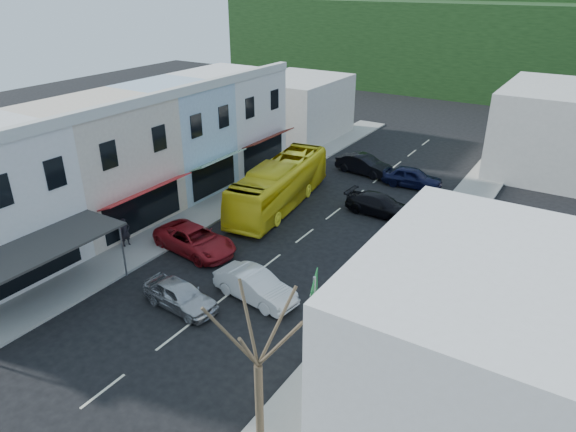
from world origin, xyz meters
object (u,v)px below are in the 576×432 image
object	(u,v)px
direction_sign	(313,319)
traffic_signal	(491,127)
car_red	(195,241)
street_tree	(258,365)
bus	(279,186)
car_white	(255,287)
car_silver	(180,295)
pedestrian_left	(125,233)

from	to	relation	value
direction_sign	traffic_signal	distance (m)	32.92
car_red	street_tree	world-z (taller)	street_tree
bus	direction_sign	bearing A→B (deg)	-60.06
car_white	direction_sign	world-z (taller)	direction_sign
bus	car_white	world-z (taller)	bus
car_silver	car_red	size ratio (longest dim) A/B	0.96
car_silver	traffic_signal	bearing A→B (deg)	-7.69
pedestrian_left	car_white	bearing A→B (deg)	-79.15
car_silver	street_tree	distance (m)	10.15
car_white	pedestrian_left	distance (m)	9.87
car_silver	street_tree	xyz separation A→B (m)	(8.30, -4.94, 3.10)
car_red	direction_sign	size ratio (longest dim) A/B	1.11
car_silver	direction_sign	bearing A→B (deg)	-83.81
direction_sign	traffic_signal	world-z (taller)	traffic_signal
bus	traffic_signal	size ratio (longest dim) A/B	2.18
bus	street_tree	world-z (taller)	street_tree
traffic_signal	car_red	bearing A→B (deg)	64.70
car_silver	direction_sign	xyz separation A→B (m)	(7.49, 0.17, 1.37)
car_white	pedestrian_left	size ratio (longest dim) A/B	2.59
direction_sign	street_tree	bearing A→B (deg)	-102.54
street_tree	traffic_signal	xyz separation A→B (m)	(-0.92, 38.03, -1.14)
car_white	street_tree	xyz separation A→B (m)	(5.56, -7.53, 3.10)
car_white	street_tree	distance (m)	9.86
car_red	traffic_signal	world-z (taller)	traffic_signal
car_silver	car_red	world-z (taller)	same
car_silver	car_red	xyz separation A→B (m)	(-3.24, 4.80, 0.00)
pedestrian_left	street_tree	size ratio (longest dim) A/B	0.22
bus	car_red	distance (m)	8.46
car_red	direction_sign	world-z (taller)	direction_sign
car_red	car_silver	bearing A→B (deg)	-138.48
car_white	car_red	distance (m)	6.38
car_red	traffic_signal	distance (m)	30.28
direction_sign	street_tree	size ratio (longest dim) A/B	0.54
bus	traffic_signal	world-z (taller)	traffic_signal
bus	traffic_signal	bearing A→B (deg)	55.33
car_red	pedestrian_left	xyz separation A→B (m)	(-3.88, -1.87, 0.30)
direction_sign	street_tree	distance (m)	5.46
bus	street_tree	distance (m)	21.30
car_white	street_tree	world-z (taller)	street_tree
direction_sign	traffic_signal	bearing A→B (deg)	68.68
traffic_signal	car_white	bearing A→B (deg)	76.63
direction_sign	traffic_signal	size ratio (longest dim) A/B	0.78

